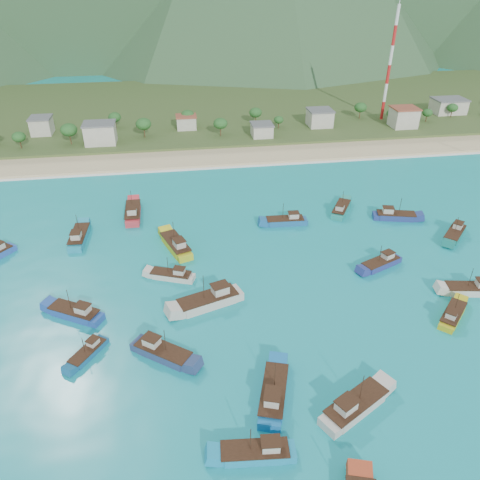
{
  "coord_description": "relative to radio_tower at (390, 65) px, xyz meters",
  "views": [
    {
      "loc": [
        -9.02,
        -73.18,
        58.55
      ],
      "look_at": [
        4.69,
        18.0,
        3.0
      ],
      "focal_mm": 35.0,
      "sensor_mm": 36.0,
      "label": 1
    }
  ],
  "objects": [
    {
      "name": "boat_21",
      "position": [
        -88.83,
        -98.58,
        -22.34
      ],
      "size": [
        9.91,
        6.1,
        5.64
      ],
      "rotation": [
        0.0,
        0.0,
        1.2
      ],
      "color": "beige",
      "rests_on": "ground"
    },
    {
      "name": "boat_11",
      "position": [
        -78.48,
        -142.38,
        -22.24
      ],
      "size": [
        10.74,
        4.01,
        6.21
      ],
      "rotation": [
        0.0,
        0.0,
        1.48
      ],
      "color": "#1585B2",
      "rests_on": "ground"
    },
    {
      "name": "vegetation",
      "position": [
        -80.91,
        -5.56,
        -17.84
      ],
      "size": [
        276.42,
        25.59,
        8.8
      ],
      "color": "#235623",
      "rests_on": "ground"
    },
    {
      "name": "boat_14",
      "position": [
        -59.31,
        -78.87,
        -22.22
      ],
      "size": [
        10.82,
        3.65,
        6.31
      ],
      "rotation": [
        0.0,
        0.0,
        1.52
      ],
      "color": "#185792",
      "rests_on": "ground"
    },
    {
      "name": "ground",
      "position": [
        -77.55,
        -108.0,
        -22.97
      ],
      "size": [
        600.0,
        600.0,
        0.0
      ],
      "primitive_type": "plane",
      "color": "#0D8E8F",
      "rests_on": "ground"
    },
    {
      "name": "boat_16",
      "position": [
        -103.64,
        -119.2,
        -22.5
      ],
      "size": [
        6.58,
        8.01,
        4.78
      ],
      "rotation": [
        0.0,
        0.0,
        2.53
      ],
      "color": "#135382",
      "rests_on": "ground"
    },
    {
      "name": "surf_line",
      "position": [
        -77.55,
        -38.5,
        -22.97
      ],
      "size": [
        400.0,
        2.5,
        0.08
      ],
      "primitive_type": "cube",
      "color": "white",
      "rests_on": "ground"
    },
    {
      "name": "radio_tower",
      "position": [
        0.0,
        0.0,
        0.0
      ],
      "size": [
        1.2,
        1.2,
        42.75
      ],
      "color": "red",
      "rests_on": "ground"
    },
    {
      "name": "boat_3",
      "position": [
        -30.38,
        -80.47,
        -22.19
      ],
      "size": [
        11.45,
        5.83,
        6.49
      ],
      "rotation": [
        0.0,
        0.0,
        4.47
      ],
      "color": "navy",
      "rests_on": "ground"
    },
    {
      "name": "boat_29",
      "position": [
        -110.62,
        -79.39,
        -22.12
      ],
      "size": [
        4.02,
        11.79,
        6.87
      ],
      "rotation": [
        0.0,
        0.0,
        6.23
      ],
      "color": "teal",
      "rests_on": "ground"
    },
    {
      "name": "boat_28",
      "position": [
        -91.02,
        -121.38,
        -22.15
      ],
      "size": [
        11.04,
        9.4,
        6.66
      ],
      "rotation": [
        0.0,
        0.0,
        4.07
      ],
      "color": "navy",
      "rests_on": "ground"
    },
    {
      "name": "boat_12",
      "position": [
        -107.28,
        -108.4,
        -22.18
      ],
      "size": [
        11.17,
        8.28,
        6.51
      ],
      "rotation": [
        0.0,
        0.0,
        1.05
      ],
      "color": "#1F4597",
      "rests_on": "ground"
    },
    {
      "name": "boat_15",
      "position": [
        -19.85,
        -91.37,
        -22.24
      ],
      "size": [
        9.5,
        9.68,
        6.19
      ],
      "rotation": [
        0.0,
        0.0,
        2.37
      ],
      "color": "#136D65",
      "rests_on": "ground"
    },
    {
      "name": "boat_18",
      "position": [
        -28.62,
        -112.75,
        -22.2
      ],
      "size": [
        11.26,
        5.05,
        6.42
      ],
      "rotation": [
        0.0,
        0.0,
        1.4
      ],
      "color": "beige",
      "rests_on": "ground"
    },
    {
      "name": "boat_25",
      "position": [
        -87.55,
        -86.89,
        -22.05
      ],
      "size": [
        7.57,
        12.79,
        7.26
      ],
      "rotation": [
        0.0,
        0.0,
        0.35
      ],
      "color": "gold",
      "rests_on": "ground"
    },
    {
      "name": "boat_22",
      "position": [
        -42.92,
        -100.87,
        -22.27
      ],
      "size": [
        10.52,
        6.83,
        6.01
      ],
      "rotation": [
        0.0,
        0.0,
        1.98
      ],
      "color": "navy",
      "rests_on": "ground"
    },
    {
      "name": "boat_2",
      "position": [
        -74.1,
        -133.05,
        -22.07
      ],
      "size": [
        7.18,
        12.56,
        7.12
      ],
      "rotation": [
        0.0,
        0.0,
        5.96
      ],
      "color": "#125FA2",
      "rests_on": "ground"
    },
    {
      "name": "boat_26",
      "position": [
        -43.03,
        -74.58,
        -22.23
      ],
      "size": [
        8.2,
        10.66,
        6.25
      ],
      "rotation": [
        0.0,
        0.0,
        5.73
      ],
      "color": "#1A8378",
      "rests_on": "ground"
    },
    {
      "name": "boat_24",
      "position": [
        -81.79,
        -108.76,
        -21.94
      ],
      "size": [
        13.82,
        7.96,
        7.84
      ],
      "rotation": [
        0.0,
        0.0,
        1.9
      ],
      "color": "beige",
      "rests_on": "ground"
    },
    {
      "name": "village",
      "position": [
        -56.77,
        -5.98,
        -18.32
      ],
      "size": [
        211.0,
        26.85,
        7.11
      ],
      "color": "beige",
      "rests_on": "ground"
    },
    {
      "name": "land",
      "position": [
        -77.55,
        32.0,
        -22.97
      ],
      "size": [
        400.0,
        110.0,
        2.4
      ],
      "primitive_type": "cube",
      "color": "#385123",
      "rests_on": "ground"
    },
    {
      "name": "boat_9",
      "position": [
        -36.54,
        -119.51,
        -22.34
      ],
      "size": [
        8.73,
        8.74,
        5.63
      ],
      "rotation": [
        0.0,
        0.0,
        5.5
      ],
      "color": "#AFA517",
      "rests_on": "ground"
    },
    {
      "name": "boat_1",
      "position": [
        -62.51,
        -137.1,
        -22.06
      ],
      "size": [
        12.39,
        9.1,
        7.2
      ],
      "rotation": [
        0.0,
        0.0,
        5.22
      ],
      "color": "#BAB3A9",
      "rests_on": "ground"
    },
    {
      "name": "beach",
      "position": [
        -77.55,
        -29.0,
        -22.97
      ],
      "size": [
        400.0,
        18.0,
        1.2
      ],
      "primitive_type": "cube",
      "color": "beige",
      "rests_on": "ground"
    },
    {
      "name": "boat_6",
      "position": [
        -98.29,
        -68.73,
        -22.02
      ],
      "size": [
        3.81,
        12.53,
        7.38
      ],
      "rotation": [
        0.0,
        0.0,
        0.01
      ],
      "color": "#BE2F38",
      "rests_on": "ground"
    }
  ]
}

